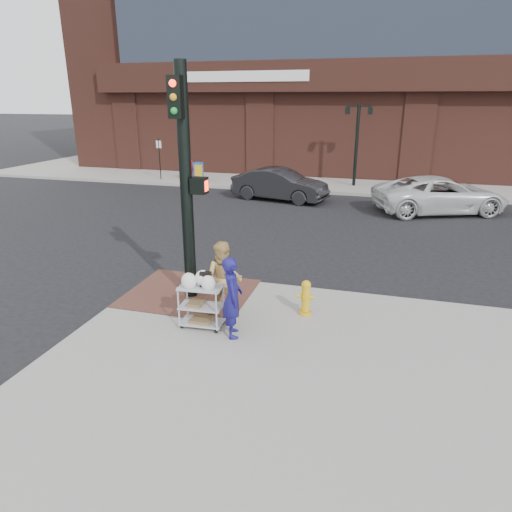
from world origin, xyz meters
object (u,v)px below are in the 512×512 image
(lamp_post, at_px, (357,136))
(pedestrian_tan, at_px, (224,280))
(woman_blue, at_px, (232,297))
(utility_cart, at_px, (201,302))
(sedan_dark, at_px, (280,184))
(fire_hydrant, at_px, (306,297))
(minivan_white, at_px, (440,195))
(traffic_signal_pole, at_px, (186,179))

(lamp_post, bearing_deg, pedestrian_tan, -95.01)
(woman_blue, height_order, utility_cart, woman_blue)
(lamp_post, relative_size, sedan_dark, 0.92)
(sedan_dark, xyz_separation_m, fire_hydrant, (3.23, -11.59, -0.18))
(sedan_dark, distance_m, fire_hydrant, 12.03)
(woman_blue, bearing_deg, lamp_post, -25.58)
(minivan_white, bearing_deg, fire_hydrant, 140.77)
(traffic_signal_pole, relative_size, fire_hydrant, 6.57)
(minivan_white, distance_m, utility_cart, 13.24)
(lamp_post, height_order, fire_hydrant, lamp_post)
(pedestrian_tan, distance_m, fire_hydrant, 1.73)
(traffic_signal_pole, xyz_separation_m, sedan_dark, (-0.57, 11.36, -2.11))
(lamp_post, xyz_separation_m, fire_hydrant, (0.18, -15.45, -2.08))
(lamp_post, bearing_deg, sedan_dark, -128.26)
(pedestrian_tan, height_order, fire_hydrant, pedestrian_tan)
(woman_blue, xyz_separation_m, pedestrian_tan, (-0.41, 0.69, 0.02))
(lamp_post, relative_size, pedestrian_tan, 2.49)
(traffic_signal_pole, distance_m, pedestrian_tan, 2.30)
(traffic_signal_pole, xyz_separation_m, fire_hydrant, (2.66, -0.22, -2.29))
(fire_hydrant, bearing_deg, lamp_post, 90.67)
(minivan_white, bearing_deg, pedestrian_tan, 134.70)
(woman_blue, bearing_deg, minivan_white, -43.32)
(minivan_white, height_order, fire_hydrant, minivan_white)
(traffic_signal_pole, distance_m, fire_hydrant, 3.52)
(woman_blue, bearing_deg, fire_hydrant, -65.50)
(pedestrian_tan, distance_m, sedan_dark, 12.25)
(sedan_dark, bearing_deg, fire_hydrant, -152.89)
(minivan_white, bearing_deg, traffic_signal_pole, 128.71)
(sedan_dark, height_order, utility_cart, sedan_dark)
(pedestrian_tan, distance_m, minivan_white, 12.63)
(woman_blue, height_order, minivan_white, woman_blue)
(fire_hydrant, bearing_deg, sedan_dark, 105.56)
(woman_blue, distance_m, utility_cart, 0.76)
(lamp_post, distance_m, pedestrian_tan, 16.15)
(pedestrian_tan, relative_size, fire_hydrant, 2.11)
(minivan_white, bearing_deg, sedan_dark, 63.66)
(minivan_white, bearing_deg, woman_blue, 137.56)
(lamp_post, bearing_deg, utility_cart, -95.83)
(fire_hydrant, bearing_deg, pedestrian_tan, -160.80)
(sedan_dark, height_order, fire_hydrant, sedan_dark)
(lamp_post, height_order, woman_blue, lamp_post)
(lamp_post, distance_m, fire_hydrant, 15.59)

